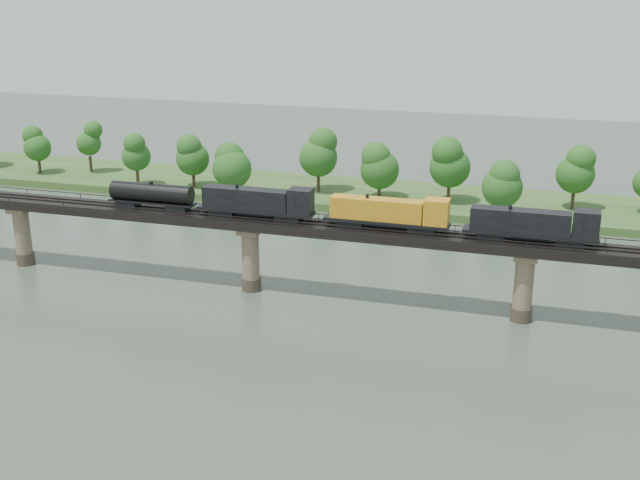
# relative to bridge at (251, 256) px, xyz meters

# --- Properties ---
(ground) EXTENTS (400.00, 400.00, 0.00)m
(ground) POSITION_rel_bridge_xyz_m (0.00, -30.00, -5.46)
(ground) COLOR #354334
(ground) RESTS_ON ground
(far_bank) EXTENTS (300.00, 24.00, 1.60)m
(far_bank) POSITION_rel_bridge_xyz_m (0.00, 55.00, -4.66)
(far_bank) COLOR #305220
(far_bank) RESTS_ON ground
(bridge) EXTENTS (236.00, 30.00, 11.50)m
(bridge) POSITION_rel_bridge_xyz_m (0.00, 0.00, 0.00)
(bridge) COLOR #473A2D
(bridge) RESTS_ON ground
(bridge_superstructure) EXTENTS (220.00, 4.90, 0.75)m
(bridge_superstructure) POSITION_rel_bridge_xyz_m (0.00, 0.00, 6.33)
(bridge_superstructure) COLOR black
(bridge_superstructure) RESTS_ON bridge
(far_treeline) EXTENTS (289.06, 17.54, 13.60)m
(far_treeline) POSITION_rel_bridge_xyz_m (-8.21, 50.52, 3.37)
(far_treeline) COLOR #382619
(far_treeline) RESTS_ON far_bank
(freight_train) EXTENTS (72.01, 2.81, 4.96)m
(freight_train) POSITION_rel_bridge_xyz_m (14.23, -0.00, 8.41)
(freight_train) COLOR black
(freight_train) RESTS_ON bridge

